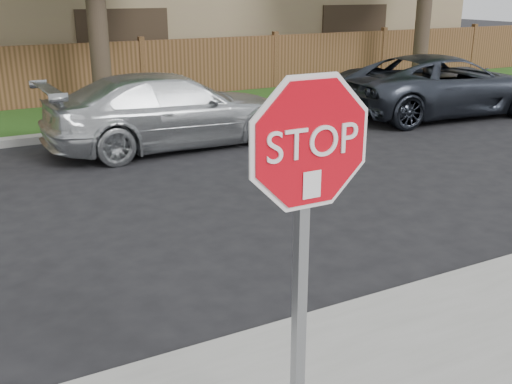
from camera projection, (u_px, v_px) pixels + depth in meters
ground at (110, 380)px, 4.68m from camera, size 90.00×90.00×0.00m
stop_sign at (307, 200)px, 3.21m from camera, size 1.01×0.13×2.55m
sedan_right at (171, 110)px, 11.37m from camera, size 4.85×2.09×1.39m
sedan_far_right at (443, 85)px, 14.18m from camera, size 5.30×2.79×1.42m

